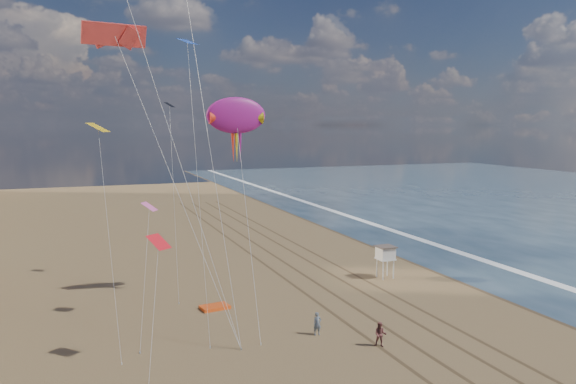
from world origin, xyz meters
The scene contains 9 objects.
wet_sand centered at (19.00, 40.00, 0.00)m, with size 260.00×260.00×0.00m, color #42301E.
foam centered at (23.20, 40.00, 0.00)m, with size 260.00×260.00×0.00m, color white.
tracks centered at (2.55, 30.00, 0.01)m, with size 7.68×120.00×0.01m.
lifeguard_stand centered at (8.57, 27.02, 2.57)m, with size 1.85×1.85×3.33m.
grounded_kite centered at (-10.11, 23.75, 0.14)m, with size 2.38×1.52×0.27m, color #FF5015.
show_kite centered at (-7.31, 26.33, 16.44)m, with size 4.92×6.39×19.94m.
kite_flyer_a centered at (-4.38, 15.05, 0.87)m, with size 0.63×0.42×1.74m, color slate.
kite_flyer_b centered at (-1.13, 11.39, 0.90)m, with size 0.87×0.68×1.80m, color brown.
small_kites centered at (-15.25, 22.98, 14.79)m, with size 9.09×21.54×14.82m.
Camera 1 is at (-20.94, -21.94, 15.63)m, focal length 35.00 mm.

